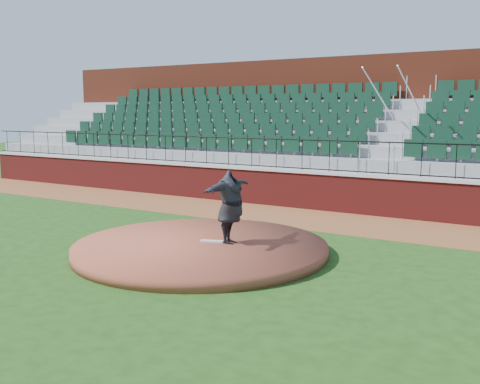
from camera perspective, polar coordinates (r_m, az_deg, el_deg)
name	(u,v)px	position (r m, az deg, el deg)	size (l,w,h in m)	color
ground	(205,258)	(12.49, -3.66, -6.76)	(90.00, 90.00, 0.00)	#1B4212
warning_track	(307,218)	(17.06, 6.94, -2.70)	(34.00, 3.20, 0.01)	brown
field_wall	(329,193)	(18.40, 9.08, -0.06)	(34.00, 0.35, 1.20)	maroon
wall_cap	(329,173)	(18.32, 9.12, 1.95)	(34.00, 0.45, 0.10)	#B7B7B7
wall_railing	(329,156)	(18.27, 9.16, 3.66)	(34.00, 0.05, 1.00)	black
seating_stands	(359,137)	(20.77, 12.12, 5.51)	(34.00, 5.10, 4.60)	gray
concourse_wall	(383,123)	(23.41, 14.50, 6.83)	(34.00, 0.50, 5.50)	maroon
pitchers_mound	(201,248)	(12.85, -4.04, -5.76)	(5.81, 5.81, 0.25)	brown
pitching_rubber	(212,241)	(12.88, -2.90, -5.05)	(0.53, 0.13, 0.04)	silver
pitcher	(230,207)	(12.58, -1.00, -1.55)	(2.06, 0.56, 1.68)	black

